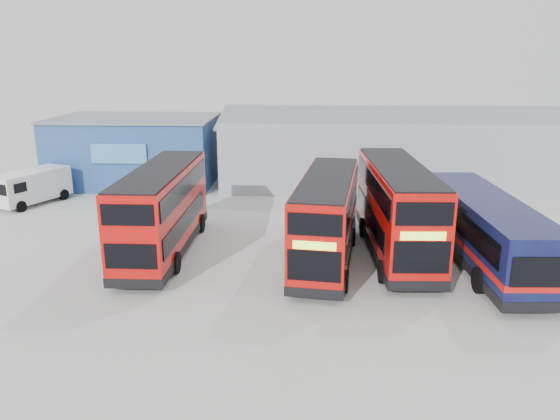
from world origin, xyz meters
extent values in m
plane|color=#A4A49F|center=(0.00, 0.00, 0.00)|extent=(120.00, 120.00, 0.00)
cube|color=navy|center=(-14.00, 18.00, 2.50)|extent=(12.00, 8.00, 5.00)
cube|color=slate|center=(-14.00, 18.00, 5.05)|extent=(12.30, 8.30, 0.15)
cube|color=#4388BE|center=(-14.00, 13.90, 3.00)|extent=(3.96, 0.15, 1.40)
cube|color=#8E949B|center=(8.00, 20.00, 2.50)|extent=(30.00, 12.00, 5.00)
cube|color=slate|center=(8.00, 17.20, 5.25)|extent=(30.50, 6.33, 1.29)
cube|color=slate|center=(8.00, 22.80, 5.25)|extent=(30.50, 6.33, 1.29)
cube|color=red|center=(-7.89, 2.16, 2.33)|extent=(2.48, 10.31, 3.97)
cube|color=black|center=(-7.89, 2.16, 0.54)|extent=(2.52, 10.35, 0.44)
cube|color=black|center=(-6.64, 1.76, 1.86)|extent=(0.07, 8.73, 0.93)
cube|color=black|center=(-9.13, 1.77, 1.86)|extent=(0.07, 8.73, 0.93)
cube|color=black|center=(-6.64, 2.16, 3.53)|extent=(0.07, 9.72, 0.93)
cube|color=black|center=(-9.13, 2.16, 3.53)|extent=(0.07, 9.72, 0.93)
cube|color=black|center=(-7.87, 7.33, 1.77)|extent=(2.21, 0.05, 1.32)
cube|color=black|center=(-7.87, 7.33, 3.53)|extent=(2.21, 0.05, 0.93)
cube|color=#ADDF2F|center=(-7.87, 7.34, 2.65)|extent=(1.77, 0.04, 0.34)
cube|color=black|center=(-7.90, -3.01, 1.77)|extent=(2.16, 0.05, 1.08)
cube|color=black|center=(-7.90, -3.01, 3.53)|extent=(2.16, 0.05, 0.88)
cube|color=black|center=(-7.89, 2.16, 4.34)|extent=(2.33, 10.16, 0.10)
cylinder|color=black|center=(-6.70, 5.74, 0.51)|extent=(0.32, 1.02, 1.02)
cylinder|color=black|center=(-9.05, 5.75, 0.51)|extent=(0.32, 1.02, 1.02)
cylinder|color=black|center=(-6.71, -0.44, 0.51)|extent=(0.32, 1.02, 1.02)
cylinder|color=black|center=(-9.07, -0.44, 0.51)|extent=(0.32, 1.02, 1.02)
cube|color=red|center=(0.25, 1.40, 2.25)|extent=(3.65, 10.17, 3.83)
cube|color=black|center=(0.25, 1.40, 0.52)|extent=(3.69, 10.21, 0.43)
cube|color=black|center=(-0.89, 1.93, 1.80)|extent=(1.15, 8.36, 0.90)
cube|color=black|center=(1.50, 1.62, 1.80)|extent=(1.15, 8.36, 0.90)
cube|color=black|center=(-0.94, 1.56, 3.41)|extent=(1.28, 9.30, 0.90)
cube|color=black|center=(1.45, 1.24, 3.41)|extent=(1.28, 9.30, 0.90)
cube|color=black|center=(-0.40, -3.55, 1.70)|extent=(2.12, 0.33, 1.28)
cube|color=black|center=(-0.40, -3.55, 3.41)|extent=(2.12, 0.33, 0.90)
cube|color=#ADDF2F|center=(-0.40, -3.56, 2.56)|extent=(1.69, 0.26, 0.33)
cube|color=black|center=(0.91, 6.34, 1.70)|extent=(2.07, 0.32, 1.04)
cube|color=black|center=(0.91, 6.34, 3.41)|extent=(2.07, 0.32, 0.85)
cube|color=black|center=(0.25, 1.40, 4.19)|extent=(3.49, 10.01, 0.09)
cylinder|color=black|center=(-1.33, -1.88, 0.49)|extent=(0.43, 1.02, 0.98)
cylinder|color=black|center=(0.93, -2.18, 0.49)|extent=(0.43, 1.02, 0.98)
cylinder|color=black|center=(-0.54, 4.03, 0.49)|extent=(0.43, 1.02, 0.98)
cylinder|color=black|center=(1.71, 3.74, 0.49)|extent=(0.43, 1.02, 0.98)
cube|color=red|center=(3.75, 2.64, 2.41)|extent=(2.92, 10.74, 4.11)
cube|color=black|center=(3.75, 2.64, 0.56)|extent=(2.96, 10.79, 0.46)
cube|color=black|center=(2.45, 3.00, 1.93)|extent=(0.38, 9.03, 0.96)
cube|color=black|center=(5.03, 3.09, 1.93)|extent=(0.38, 9.03, 0.96)
cube|color=black|center=(2.47, 2.59, 3.65)|extent=(0.41, 10.04, 0.96)
cube|color=black|center=(5.04, 2.68, 3.65)|extent=(0.41, 10.04, 0.96)
cube|color=black|center=(3.95, -2.71, 1.83)|extent=(2.28, 0.13, 1.37)
cube|color=black|center=(3.95, -2.71, 3.65)|extent=(2.28, 0.13, 0.96)
cube|color=#ADDF2F|center=(3.95, -2.72, 2.74)|extent=(1.83, 0.11, 0.36)
cube|color=black|center=(3.56, 7.98, 1.83)|extent=(2.23, 0.13, 1.12)
cube|color=black|center=(3.56, 7.98, 3.65)|extent=(2.23, 0.13, 0.91)
cube|color=black|center=(3.75, 2.64, 4.49)|extent=(2.76, 10.59, 0.10)
cylinder|color=black|center=(2.67, -1.11, 0.53)|extent=(0.36, 1.07, 1.06)
cylinder|color=black|center=(5.11, -1.02, 0.53)|extent=(0.36, 1.07, 1.06)
cylinder|color=black|center=(2.44, 5.28, 0.53)|extent=(0.36, 1.07, 1.06)
cylinder|color=black|center=(4.87, 5.37, 0.53)|extent=(0.36, 1.07, 1.06)
cube|color=#0D173D|center=(7.75, 1.46, 1.81)|extent=(3.23, 12.01, 2.87)
cube|color=black|center=(7.75, 1.46, 0.57)|extent=(3.28, 12.06, 0.43)
cube|color=red|center=(7.75, 1.46, 1.30)|extent=(3.27, 12.04, 0.27)
cube|color=black|center=(9.14, 1.20, 2.27)|extent=(0.50, 9.95, 1.03)
cube|color=black|center=(6.40, 1.08, 2.27)|extent=(0.50, 9.95, 1.03)
cube|color=black|center=(7.49, 7.43, 2.00)|extent=(2.43, 0.16, 1.41)
cube|color=black|center=(8.02, -4.50, 2.00)|extent=(2.38, 0.16, 1.19)
cylinder|color=black|center=(8.86, 5.74, 0.56)|extent=(0.40, 1.14, 1.13)
cylinder|color=black|center=(6.27, 5.62, 0.56)|extent=(0.40, 1.14, 1.13)
cylinder|color=black|center=(9.20, -1.83, 0.56)|extent=(0.40, 1.14, 1.13)
cylinder|color=black|center=(6.61, -1.95, 0.56)|extent=(0.40, 1.14, 1.13)
cube|color=silver|center=(-19.19, 11.14, 1.28)|extent=(3.95, 5.53, 1.95)
cube|color=black|center=(-18.89, 9.21, 1.59)|extent=(0.42, 0.87, 0.62)
cylinder|color=black|center=(-20.80, 9.94, 0.37)|extent=(0.52, 0.78, 0.74)
cylinder|color=black|center=(-18.99, 9.14, 0.37)|extent=(0.52, 0.78, 0.74)
cylinder|color=black|center=(-19.39, 13.13, 0.37)|extent=(0.52, 0.78, 0.74)
cylinder|color=black|center=(-17.59, 12.34, 0.37)|extent=(0.52, 0.78, 0.74)
camera|label=1|loc=(-0.76, -23.62, 9.70)|focal=35.00mm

